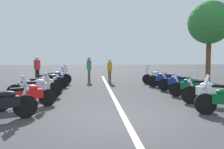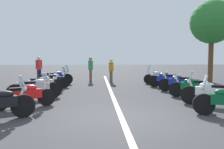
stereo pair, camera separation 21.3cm
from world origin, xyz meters
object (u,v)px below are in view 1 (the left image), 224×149
object	(u,v)px
motorcycle_left_row_1	(26,95)
bystander_2	(89,67)
motorcycle_left_row_5	(54,77)
traffic_cone_1	(203,84)
motorcycle_left_row_0	(1,104)
motorcycle_left_row_2	(35,88)
motorcycle_left_row_3	(41,84)
motorcycle_right_row_4	(165,79)
bystander_1	(110,69)
roadside_tree_0	(209,23)
motorcycle_right_row_1	(212,92)
motorcycle_left_row_4	(50,80)
motorcycle_right_row_5	(158,77)
bystander_0	(37,67)
motorcycle_right_row_3	(179,83)
motorcycle_right_row_2	(194,87)

from	to	relation	value
motorcycle_left_row_1	bystander_2	world-z (taller)	bystander_2
motorcycle_left_row_5	traffic_cone_1	size ratio (longest dim) A/B	3.36
motorcycle_left_row_0	motorcycle_left_row_2	distance (m)	3.16
motorcycle_left_row_3	motorcycle_right_row_4	bearing A→B (deg)	-14.27
bystander_1	bystander_2	world-z (taller)	bystander_2
motorcycle_left_row_2	motorcycle_left_row_0	bearing A→B (deg)	-117.61
motorcycle_left_row_3	roadside_tree_0	distance (m)	11.44
motorcycle_right_row_4	motorcycle_right_row_1	bearing A→B (deg)	121.84
motorcycle_left_row_4	motorcycle_right_row_5	size ratio (longest dim) A/B	1.04
traffic_cone_1	motorcycle_left_row_3	bearing A→B (deg)	95.34
motorcycle_left_row_0	motorcycle_left_row_5	world-z (taller)	motorcycle_left_row_5
motorcycle_left_row_0	motorcycle_left_row_5	distance (m)	7.79
motorcycle_left_row_2	bystander_0	xyz separation A→B (m)	(6.09, 1.29, 0.56)
bystander_2	roadside_tree_0	world-z (taller)	roadside_tree_0
motorcycle_right_row_3	bystander_0	xyz separation A→B (m)	(4.60, 7.87, 0.56)
motorcycle_right_row_3	roadside_tree_0	size ratio (longest dim) A/B	0.37
motorcycle_left_row_1	motorcycle_left_row_3	size ratio (longest dim) A/B	0.99
bystander_1	motorcycle_right_row_4	bearing A→B (deg)	-57.22
motorcycle_left_row_3	motorcycle_left_row_5	xyz separation A→B (m)	(3.26, -0.08, 0.02)
motorcycle_left_row_1	bystander_1	world-z (taller)	bystander_1
motorcycle_left_row_3	bystander_2	distance (m)	5.39
traffic_cone_1	roadside_tree_0	distance (m)	5.30
motorcycle_left_row_0	motorcycle_right_row_4	distance (m)	9.04
motorcycle_left_row_1	bystander_0	world-z (taller)	bystander_0
motorcycle_left_row_2	motorcycle_right_row_5	size ratio (longest dim) A/B	1.08
motorcycle_right_row_3	motorcycle_left_row_1	bearing A→B (deg)	51.33
motorcycle_left_row_1	traffic_cone_1	distance (m)	8.85
motorcycle_right_row_1	motorcycle_right_row_3	world-z (taller)	motorcycle_right_row_1
motorcycle_left_row_1	bystander_1	bearing A→B (deg)	36.22
motorcycle_left_row_2	bystander_1	bearing A→B (deg)	34.55
motorcycle_left_row_4	motorcycle_right_row_2	bearing A→B (deg)	-52.16
motorcycle_left_row_5	roadside_tree_0	world-z (taller)	roadside_tree_0
motorcycle_left_row_2	motorcycle_right_row_2	xyz separation A→B (m)	(-0.08, -6.60, -0.01)
motorcycle_left_row_5	bystander_0	xyz separation A→B (m)	(1.45, 1.31, 0.55)
bystander_2	motorcycle_left_row_3	bearing A→B (deg)	76.35
motorcycle_left_row_0	motorcycle_left_row_3	xyz separation A→B (m)	(4.53, -0.13, -0.01)
motorcycle_left_row_3	motorcycle_left_row_4	distance (m)	1.75
bystander_2	roadside_tree_0	xyz separation A→B (m)	(-0.86, -7.95, 2.96)
motorcycle_right_row_1	bystander_2	distance (m)	9.14
motorcycle_left_row_5	motorcycle_right_row_1	distance (m)	9.08
motorcycle_right_row_2	bystander_1	bearing A→B (deg)	-36.15
motorcycle_left_row_2	roadside_tree_0	size ratio (longest dim) A/B	0.38
motorcycle_left_row_2	traffic_cone_1	size ratio (longest dim) A/B	3.32
motorcycle_left_row_3	motorcycle_right_row_3	distance (m)	6.64
motorcycle_right_row_1	bystander_0	xyz separation A→B (m)	(7.75, 7.84, 0.54)
motorcycle_left_row_2	bystander_1	world-z (taller)	bystander_1
motorcycle_left_row_5	bystander_0	world-z (taller)	bystander_0
motorcycle_right_row_5	motorcycle_right_row_2	bearing A→B (deg)	117.98
motorcycle_right_row_5	bystander_0	distance (m)	7.84
motorcycle_left_row_0	motorcycle_right_row_2	xyz separation A→B (m)	(3.07, -6.79, -0.02)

